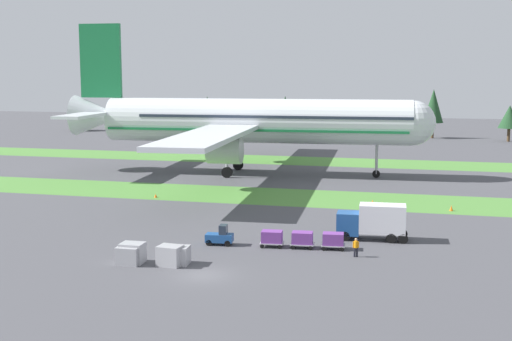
{
  "coord_description": "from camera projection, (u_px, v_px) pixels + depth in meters",
  "views": [
    {
      "loc": [
        17.39,
        -51.3,
        16.56
      ],
      "look_at": [
        -3.68,
        32.15,
        4.0
      ],
      "focal_mm": 47.81,
      "sensor_mm": 36.0,
      "label": 1
    }
  ],
  "objects": [
    {
      "name": "catering_truck",
      "position": [
        373.0,
        220.0,
        67.29
      ],
      "size": [
        7.07,
        2.69,
        3.58
      ],
      "rotation": [
        0.0,
        0.0,
        1.63
      ],
      "color": "#1E4C8E",
      "rests_on": "ground"
    },
    {
      "name": "taxiway_marker_2",
      "position": [
        382.0,
        204.0,
        84.19
      ],
      "size": [
        0.44,
        0.44,
        0.55
      ],
      "primitive_type": "cone",
      "color": "orange",
      "rests_on": "ground"
    },
    {
      "name": "taxiway_marker_3",
      "position": [
        373.0,
        202.0,
        85.43
      ],
      "size": [
        0.44,
        0.44,
        0.6
      ],
      "primitive_type": "cone",
      "color": "orange",
      "rests_on": "ground"
    },
    {
      "name": "uld_container_3",
      "position": [
        177.0,
        255.0,
        58.99
      ],
      "size": [
        2.1,
        1.72,
        1.57
      ],
      "primitive_type": "cube",
      "rotation": [
        0.0,
        0.0,
        0.06
      ],
      "color": "#A3A3A8",
      "rests_on": "ground"
    },
    {
      "name": "cargo_dolly_second",
      "position": [
        302.0,
        239.0,
        64.27
      ],
      "size": [
        2.33,
        1.7,
        1.55
      ],
      "rotation": [
        0.0,
        0.0,
        1.67
      ],
      "color": "#A3A3A8",
      "rests_on": "ground"
    },
    {
      "name": "cargo_dolly_third",
      "position": [
        333.0,
        240.0,
        63.83
      ],
      "size": [
        2.33,
        1.7,
        1.55
      ],
      "rotation": [
        0.0,
        0.0,
        1.67
      ],
      "color": "#A3A3A8",
      "rests_on": "ground"
    },
    {
      "name": "distant_tree_line",
      "position": [
        360.0,
        111.0,
        171.84
      ],
      "size": [
        159.85,
        10.95,
        12.24
      ],
      "color": "#4C3823",
      "rests_on": "ground"
    },
    {
      "name": "uld_container_0",
      "position": [
        129.0,
        255.0,
        58.91
      ],
      "size": [
        2.03,
        1.64,
        1.56
      ],
      "primitive_type": "cube",
      "rotation": [
        0.0,
        0.0,
        0.02
      ],
      "color": "#A3A3A8",
      "rests_on": "ground"
    },
    {
      "name": "uld_container_1",
      "position": [
        133.0,
        253.0,
        59.27
      ],
      "size": [
        2.03,
        1.64,
        1.78
      ],
      "primitive_type": "cube",
      "rotation": [
        0.0,
        0.0,
        0.02
      ],
      "color": "#A3A3A8",
      "rests_on": "ground"
    },
    {
      "name": "cargo_dolly_lead",
      "position": [
        272.0,
        237.0,
        64.7
      ],
      "size": [
        2.33,
        1.7,
        1.55
      ],
      "rotation": [
        0.0,
        0.0,
        1.67
      ],
      "color": "#A3A3A8",
      "rests_on": "ground"
    },
    {
      "name": "uld_container_2",
      "position": [
        170.0,
        256.0,
        58.52
      ],
      "size": [
        2.14,
        1.78,
        1.73
      ],
      "primitive_type": "cube",
      "rotation": [
        0.0,
        0.0,
        -0.1
      ],
      "color": "#A3A3A8",
      "rests_on": "ground"
    },
    {
      "name": "grass_strip_far",
      "position": [
        329.0,
        162.0,
        125.84
      ],
      "size": [
        320.0,
        12.45,
        0.01
      ],
      "primitive_type": "cube",
      "color": "#4C8438",
      "rests_on": "ground"
    },
    {
      "name": "airliner",
      "position": [
        248.0,
        121.0,
        109.36
      ],
      "size": [
        59.03,
        73.03,
        24.29
      ],
      "rotation": [
        0.0,
        0.0,
        -1.51
      ],
      "color": "silver",
      "rests_on": "ground"
    },
    {
      "name": "taxiway_marker_1",
      "position": [
        451.0,
        208.0,
        81.46
      ],
      "size": [
        0.44,
        0.44,
        0.67
      ],
      "primitive_type": "cone",
      "color": "orange",
      "rests_on": "ground"
    },
    {
      "name": "baggage_tug",
      "position": [
        220.0,
        237.0,
        65.48
      ],
      "size": [
        2.71,
        1.54,
        1.97
      ],
      "rotation": [
        0.0,
        0.0,
        1.67
      ],
      "color": "#1E4C8E",
      "rests_on": "ground"
    },
    {
      "name": "grass_strip_near",
      "position": [
        290.0,
        197.0,
        90.43
      ],
      "size": [
        320.0,
        12.45,
        0.01
      ],
      "primitive_type": "cube",
      "color": "#4C8438",
      "rests_on": "ground"
    },
    {
      "name": "ground_crew_marshaller",
      "position": [
        356.0,
        247.0,
        61.18
      ],
      "size": [
        0.54,
        0.36,
        1.74
      ],
      "rotation": [
        0.0,
        0.0,
        3.44
      ],
      "color": "black",
      "rests_on": "ground"
    },
    {
      "name": "ground_plane",
      "position": [
        204.0,
        275.0,
        55.83
      ],
      "size": [
        400.0,
        400.0,
        0.0
      ],
      "primitive_type": "plane",
      "color": "#47474C"
    },
    {
      "name": "taxiway_marker_0",
      "position": [
        156.0,
        196.0,
        90.09
      ],
      "size": [
        0.44,
        0.44,
        0.51
      ],
      "primitive_type": "cone",
      "color": "orange",
      "rests_on": "ground"
    }
  ]
}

